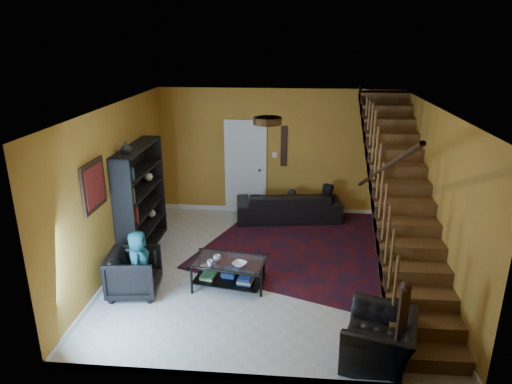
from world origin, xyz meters
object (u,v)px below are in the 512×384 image
bookshelf (141,201)px  coffee_table (229,271)px  sofa (288,205)px  armchair_right (380,339)px  armchair_left (134,273)px

bookshelf → coffee_table: bearing=-34.0°
sofa → armchair_right: size_ratio=2.34×
sofa → coffee_table: (-0.90, -2.91, -0.08)m
armchair_left → sofa: bearing=-41.8°
bookshelf → armchair_left: 1.73m
sofa → armchair_right: 4.71m
armchair_right → coffee_table: bearing=-111.7°
bookshelf → sofa: bookshelf is taller
bookshelf → armchair_left: (0.35, -1.58, -0.61)m
bookshelf → coffee_table: (1.79, -1.21, -0.71)m
sofa → armchair_left: armchair_left is taller
coffee_table → armchair_right: bearing=-37.8°
bookshelf → armchair_right: size_ratio=2.08×
armchair_right → coffee_table: size_ratio=0.77×
bookshelf → armchair_left: bearing=-77.3°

